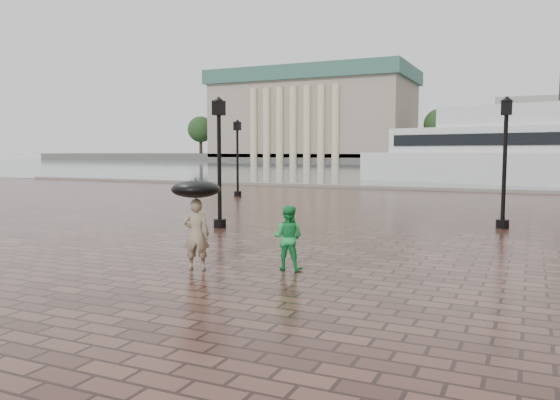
% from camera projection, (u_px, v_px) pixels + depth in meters
% --- Properties ---
extents(ground, '(300.00, 300.00, 0.00)m').
position_uv_depth(ground, '(218.00, 344.00, 7.56)').
color(ground, '#341D17').
rests_on(ground, ground).
extents(harbour_water, '(240.00, 240.00, 0.00)m').
position_uv_depth(harbour_water, '(506.00, 167.00, 90.73)').
color(harbour_water, '#4A545A').
rests_on(harbour_water, ground).
extents(quay_edge, '(80.00, 0.60, 0.30)m').
position_uv_depth(quay_edge, '(468.00, 191.00, 36.49)').
color(quay_edge, slate).
rests_on(quay_edge, ground).
extents(far_shore, '(300.00, 60.00, 2.00)m').
position_uv_depth(far_shore, '(517.00, 157.00, 152.12)').
color(far_shore, '#4C4C47').
rests_on(far_shore, ground).
extents(museum, '(57.00, 32.50, 26.00)m').
position_uv_depth(museum, '(314.00, 113.00, 160.05)').
color(museum, gray).
rests_on(museum, ground).
extents(far_trees, '(188.00, 8.00, 13.50)m').
position_uv_depth(far_trees, '(516.00, 123.00, 131.48)').
color(far_trees, '#2D2119').
rests_on(far_trees, ground).
extents(street_lamps, '(15.44, 12.44, 4.40)m').
position_uv_depth(street_lamps, '(304.00, 159.00, 23.30)').
color(street_lamps, black).
rests_on(street_lamps, ground).
extents(adult_pedestrian, '(0.69, 0.57, 1.61)m').
position_uv_depth(adult_pedestrian, '(196.00, 234.00, 12.24)').
color(adult_pedestrian, gray).
rests_on(adult_pedestrian, ground).
extents(child_pedestrian, '(0.75, 0.61, 1.45)m').
position_uv_depth(child_pedestrian, '(288.00, 238.00, 12.27)').
color(child_pedestrian, green).
rests_on(child_pedestrian, ground).
extents(ferry_near, '(27.38, 12.78, 8.73)m').
position_uv_depth(ferry_near, '(522.00, 152.00, 44.47)').
color(ferry_near, silver).
rests_on(ferry_near, ground).
extents(umbrella, '(1.10, 1.10, 1.12)m').
position_uv_depth(umbrella, '(196.00, 189.00, 12.15)').
color(umbrella, black).
rests_on(umbrella, ground).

